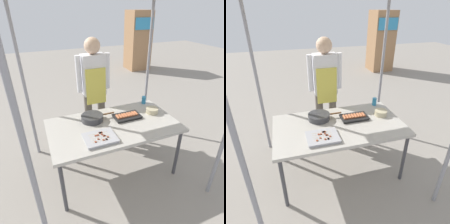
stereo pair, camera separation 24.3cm
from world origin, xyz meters
The scene contains 10 objects.
ground_plane centered at (0.00, 0.00, 0.00)m, with size 18.00×18.00×0.00m, color gray.
stall_table centered at (0.00, 0.00, 0.70)m, with size 1.60×0.90×0.75m.
stall_canopy centered at (0.00, 0.00, 2.08)m, with size 2.10×1.80×2.19m.
tray_grilled_sausages centered at (0.23, 0.09, 0.77)m, with size 0.35×0.21×0.05m.
tray_meat_skewers centered at (-0.26, -0.23, 0.77)m, with size 0.36×0.29×0.04m.
cooking_wok centered at (-0.21, 0.19, 0.79)m, with size 0.44×0.28×0.08m.
condiment_bowl centered at (0.61, 0.08, 0.78)m, with size 0.17×0.17×0.07m, color #BFB28C.
drink_cup_near_edge centered at (0.65, 0.38, 0.81)m, with size 0.06×0.06×0.11m, color #338CBF.
vendor_woman centered at (0.01, 0.80, 1.00)m, with size 0.52×0.24×1.68m.
neighbor_stall_left centered at (2.78, 4.41, 0.97)m, with size 0.73×0.76×1.93m.
Camera 1 is at (-0.82, -1.93, 2.06)m, focal length 31.69 mm.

